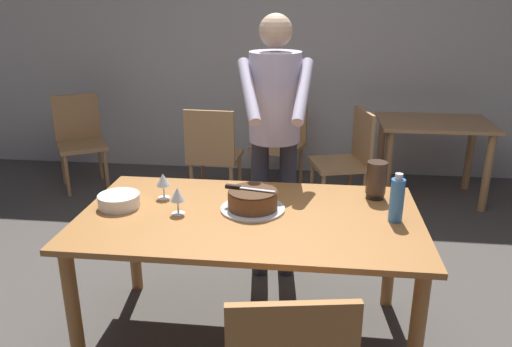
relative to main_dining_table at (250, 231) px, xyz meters
The scene contains 16 objects.
ground_plane 0.65m from the main_dining_table, ahead, with size 14.00×14.00×0.00m, color #4C4742.
back_wall 3.05m from the main_dining_table, 90.00° to the left, with size 10.00×0.12×2.70m, color beige.
main_dining_table is the anchor object (origin of this frame).
cake_on_platter 0.16m from the main_dining_table, 82.52° to the left, with size 0.34×0.34×0.11m.
cake_knife 0.23m from the main_dining_table, 128.36° to the left, with size 0.27×0.08×0.02m.
plate_stack 0.72m from the main_dining_table, behind, with size 0.22×0.22×0.07m.
wine_glass_near 0.57m from the main_dining_table, 161.15° to the left, with size 0.08×0.08×0.14m.
wine_glass_far 0.42m from the main_dining_table, behind, with size 0.08×0.08×0.14m.
water_bottle 0.76m from the main_dining_table, ahead, with size 0.07×0.07×0.25m.
hurricane_lamp 0.76m from the main_dining_table, 24.84° to the left, with size 0.11×0.11×0.21m.
person_cutting_cake 0.82m from the main_dining_table, 84.45° to the left, with size 0.46×0.57×1.72m.
background_table 2.67m from the main_dining_table, 58.29° to the left, with size 1.00×0.70×0.74m.
background_chair_0 2.97m from the main_dining_table, 131.62° to the left, with size 0.61×0.61×0.90m.
background_chair_1 1.99m from the main_dining_table, 71.99° to the left, with size 0.54×0.54×0.90m.
background_chair_2 1.98m from the main_dining_table, 106.80° to the left, with size 0.46×0.46×0.90m.
background_chair_3 2.41m from the main_dining_table, 90.12° to the left, with size 0.55×0.55×0.90m.
Camera 1 is at (0.31, -2.36, 1.81)m, focal length 35.50 mm.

